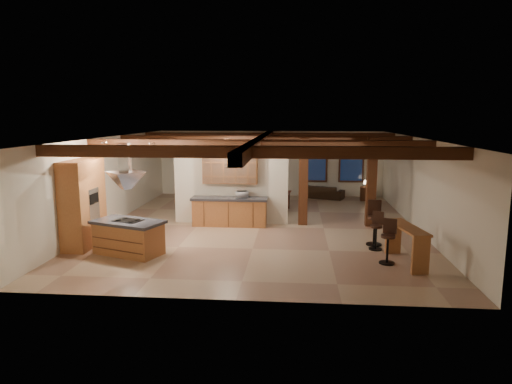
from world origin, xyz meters
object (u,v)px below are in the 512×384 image
sofa (322,192)px  bar_counter (406,238)px  dining_table (263,201)px  kitchen_island (129,237)px

sofa → bar_counter: size_ratio=1.02×
sofa → bar_counter: bearing=120.6°
dining_table → bar_counter: 7.17m
kitchen_island → bar_counter: (7.05, -0.16, 0.18)m
sofa → dining_table: bearing=71.0°
kitchen_island → dining_table: bearing=61.9°
kitchen_island → dining_table: kitchen_island is taller
dining_table → sofa: bearing=57.2°
kitchen_island → bar_counter: size_ratio=1.12×
dining_table → sofa: size_ratio=1.07×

